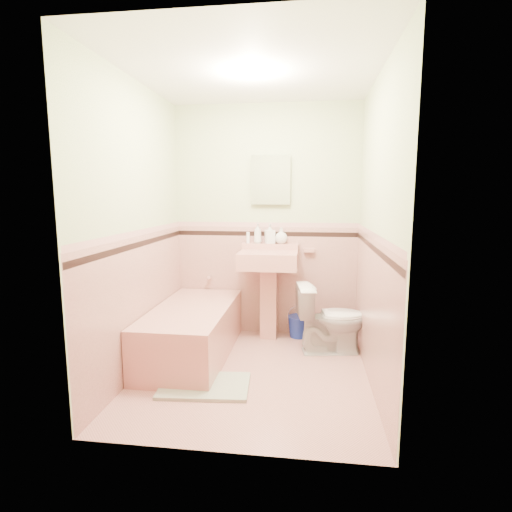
# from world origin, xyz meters

# --- Properties ---
(floor) EXTENTS (2.20, 2.20, 0.00)m
(floor) POSITION_xyz_m (0.00, 0.00, 0.00)
(floor) COLOR tan
(floor) RESTS_ON ground
(ceiling) EXTENTS (2.20, 2.20, 0.00)m
(ceiling) POSITION_xyz_m (0.00, 0.00, 2.50)
(ceiling) COLOR white
(ceiling) RESTS_ON ground
(wall_back) EXTENTS (2.50, 0.00, 2.50)m
(wall_back) POSITION_xyz_m (0.00, 1.10, 1.25)
(wall_back) COLOR beige
(wall_back) RESTS_ON ground
(wall_front) EXTENTS (2.50, 0.00, 2.50)m
(wall_front) POSITION_xyz_m (0.00, -1.10, 1.25)
(wall_front) COLOR beige
(wall_front) RESTS_ON ground
(wall_left) EXTENTS (0.00, 2.50, 2.50)m
(wall_left) POSITION_xyz_m (-1.00, 0.00, 1.25)
(wall_left) COLOR beige
(wall_left) RESTS_ON ground
(wall_right) EXTENTS (0.00, 2.50, 2.50)m
(wall_right) POSITION_xyz_m (1.00, 0.00, 1.25)
(wall_right) COLOR beige
(wall_right) RESTS_ON ground
(wainscot_back) EXTENTS (2.00, 0.00, 2.00)m
(wainscot_back) POSITION_xyz_m (0.00, 1.09, 0.60)
(wainscot_back) COLOR tan
(wainscot_back) RESTS_ON ground
(wainscot_front) EXTENTS (2.00, 0.00, 2.00)m
(wainscot_front) POSITION_xyz_m (0.00, -1.09, 0.60)
(wainscot_front) COLOR tan
(wainscot_front) RESTS_ON ground
(wainscot_left) EXTENTS (0.00, 2.20, 2.20)m
(wainscot_left) POSITION_xyz_m (-0.99, 0.00, 0.60)
(wainscot_left) COLOR tan
(wainscot_left) RESTS_ON ground
(wainscot_right) EXTENTS (0.00, 2.20, 2.20)m
(wainscot_right) POSITION_xyz_m (0.99, 0.00, 0.60)
(wainscot_right) COLOR tan
(wainscot_right) RESTS_ON ground
(accent_back) EXTENTS (2.00, 0.00, 2.00)m
(accent_back) POSITION_xyz_m (0.00, 1.08, 1.12)
(accent_back) COLOR black
(accent_back) RESTS_ON ground
(accent_front) EXTENTS (2.00, 0.00, 2.00)m
(accent_front) POSITION_xyz_m (0.00, -1.08, 1.12)
(accent_front) COLOR black
(accent_front) RESTS_ON ground
(accent_left) EXTENTS (0.00, 2.20, 2.20)m
(accent_left) POSITION_xyz_m (-0.98, 0.00, 1.12)
(accent_left) COLOR black
(accent_left) RESTS_ON ground
(accent_right) EXTENTS (0.00, 2.20, 2.20)m
(accent_right) POSITION_xyz_m (0.98, 0.00, 1.12)
(accent_right) COLOR black
(accent_right) RESTS_ON ground
(cap_back) EXTENTS (2.00, 0.00, 2.00)m
(cap_back) POSITION_xyz_m (0.00, 1.08, 1.22)
(cap_back) COLOR tan
(cap_back) RESTS_ON ground
(cap_front) EXTENTS (2.00, 0.00, 2.00)m
(cap_front) POSITION_xyz_m (0.00, -1.08, 1.22)
(cap_front) COLOR tan
(cap_front) RESTS_ON ground
(cap_left) EXTENTS (0.00, 2.20, 2.20)m
(cap_left) POSITION_xyz_m (-0.98, 0.00, 1.22)
(cap_left) COLOR tan
(cap_left) RESTS_ON ground
(cap_right) EXTENTS (0.00, 2.20, 2.20)m
(cap_right) POSITION_xyz_m (0.98, 0.00, 1.22)
(cap_right) COLOR tan
(cap_right) RESTS_ON ground
(bathtub) EXTENTS (0.70, 1.50, 0.45)m
(bathtub) POSITION_xyz_m (-0.63, 0.33, 0.23)
(bathtub) COLOR tan
(bathtub) RESTS_ON floor
(tub_faucet) EXTENTS (0.04, 0.12, 0.04)m
(tub_faucet) POSITION_xyz_m (-0.63, 1.05, 0.63)
(tub_faucet) COLOR silver
(tub_faucet) RESTS_ON wall_back
(sink) EXTENTS (0.61, 0.50, 0.96)m
(sink) POSITION_xyz_m (0.05, 0.86, 0.48)
(sink) COLOR tan
(sink) RESTS_ON floor
(sink_faucet) EXTENTS (0.02, 0.02, 0.10)m
(sink_faucet) POSITION_xyz_m (0.05, 1.00, 0.95)
(sink_faucet) COLOR silver
(sink_faucet) RESTS_ON sink
(medicine_cabinet) EXTENTS (0.39, 0.04, 0.49)m
(medicine_cabinet) POSITION_xyz_m (0.05, 1.07, 1.70)
(medicine_cabinet) COLOR white
(medicine_cabinet) RESTS_ON wall_back
(soap_dish) EXTENTS (0.12, 0.07, 0.04)m
(soap_dish) POSITION_xyz_m (0.47, 1.06, 0.95)
(soap_dish) COLOR tan
(soap_dish) RESTS_ON wall_back
(soap_bottle_left) EXTENTS (0.10, 0.10, 0.21)m
(soap_bottle_left) POSITION_xyz_m (-0.09, 1.04, 1.13)
(soap_bottle_left) COLOR #B2B2B2
(soap_bottle_left) RESTS_ON sink
(soap_bottle_mid) EXTENTS (0.12, 0.13, 0.21)m
(soap_bottle_mid) POSITION_xyz_m (0.05, 1.04, 1.13)
(soap_bottle_mid) COLOR #B2B2B2
(soap_bottle_mid) RESTS_ON sink
(soap_bottle_right) EXTENTS (0.16, 0.16, 0.17)m
(soap_bottle_right) POSITION_xyz_m (0.17, 1.04, 1.11)
(soap_bottle_right) COLOR #B2B2B2
(soap_bottle_right) RESTS_ON sink
(tube) EXTENTS (0.05, 0.05, 0.12)m
(tube) POSITION_xyz_m (-0.19, 1.04, 1.08)
(tube) COLOR white
(tube) RESTS_ON sink
(toilet) EXTENTS (0.72, 0.49, 0.68)m
(toilet) POSITION_xyz_m (0.70, 0.59, 0.34)
(toilet) COLOR white
(toilet) RESTS_ON floor
(bucket) EXTENTS (0.29, 0.29, 0.23)m
(bucket) POSITION_xyz_m (0.37, 0.98, 0.12)
(bucket) COLOR navy
(bucket) RESTS_ON floor
(bath_mat) EXTENTS (0.75, 0.53, 0.03)m
(bath_mat) POSITION_xyz_m (-0.34, -0.30, 0.01)
(bath_mat) COLOR gray
(bath_mat) RESTS_ON floor
(shoe) EXTENTS (0.16, 0.09, 0.06)m
(shoe) POSITION_xyz_m (-0.50, -0.23, 0.06)
(shoe) COLOR #BF1E59
(shoe) RESTS_ON bath_mat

